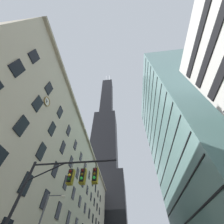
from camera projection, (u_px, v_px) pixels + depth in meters
station_building at (56, 196)px, 33.85m from camera, size 14.96×71.38×28.90m
dark_skyscraper at (104, 156)px, 103.56m from camera, size 28.97×28.97×206.25m
glass_office_midrise at (187, 134)px, 39.50m from camera, size 16.48×32.16×56.21m
traffic_signal_mast at (63, 187)px, 9.18m from camera, size 6.84×0.63×7.50m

